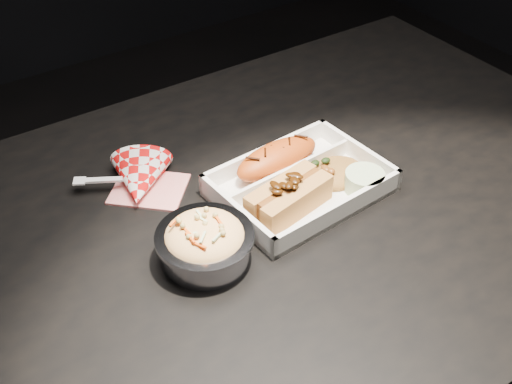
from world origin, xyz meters
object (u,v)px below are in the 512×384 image
(foil_coleslaw_cup, at_px, (205,242))
(fried_pastry, at_px, (277,158))
(dining_table, at_px, (282,244))
(food_tray, at_px, (300,186))
(napkin_fork, at_px, (140,180))
(hotdog, at_px, (289,195))

(foil_coleslaw_cup, bearing_deg, fried_pastry, 28.04)
(dining_table, xyz_separation_m, food_tray, (0.03, 0.00, 0.10))
(dining_table, bearing_deg, napkin_fork, 138.46)
(dining_table, xyz_separation_m, napkin_fork, (-0.17, 0.15, 0.11))
(fried_pastry, height_order, foil_coleslaw_cup, foil_coleslaw_cup)
(dining_table, xyz_separation_m, hotdog, (-0.01, -0.03, 0.12))
(food_tray, bearing_deg, hotdog, -149.23)
(food_tray, xyz_separation_m, napkin_fork, (-0.20, 0.14, 0.01))
(hotdog, distance_m, foil_coleslaw_cup, 0.15)
(foil_coleslaw_cup, bearing_deg, hotdog, 6.07)
(foil_coleslaw_cup, bearing_deg, food_tray, 13.33)
(hotdog, relative_size, foil_coleslaw_cup, 1.04)
(dining_table, distance_m, hotdog, 0.13)
(dining_table, xyz_separation_m, fried_pastry, (0.03, 0.06, 0.12))
(dining_table, relative_size, napkin_fork, 7.00)
(fried_pastry, bearing_deg, foil_coleslaw_cup, -151.96)
(dining_table, xyz_separation_m, foil_coleslaw_cup, (-0.16, -0.04, 0.12))
(food_tray, bearing_deg, dining_table, -176.03)
(food_tray, distance_m, foil_coleslaw_cup, 0.20)
(dining_table, relative_size, foil_coleslaw_cup, 9.03)
(food_tray, bearing_deg, foil_coleslaw_cup, -170.56)
(fried_pastry, relative_size, napkin_fork, 0.88)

